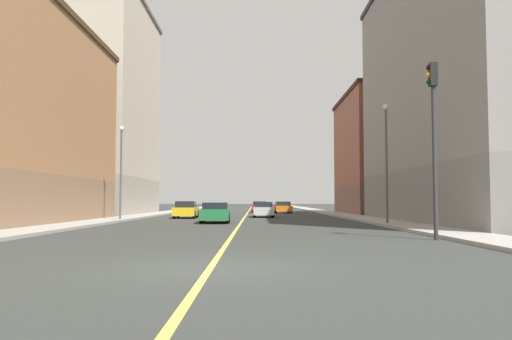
# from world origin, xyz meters

# --- Properties ---
(ground_plane) EXTENTS (400.00, 400.00, 0.00)m
(ground_plane) POSITION_xyz_m (0.00, 0.00, 0.00)
(ground_plane) COLOR #323431
(ground_plane) RESTS_ON ground
(sidewalk_left) EXTENTS (2.52, 168.00, 0.15)m
(sidewalk_left) POSITION_xyz_m (9.46, 49.00, 0.07)
(sidewalk_left) COLOR #9E9B93
(sidewalk_left) RESTS_ON ground
(sidewalk_right) EXTENTS (2.52, 168.00, 0.15)m
(sidewalk_right) POSITION_xyz_m (-9.46, 49.00, 0.07)
(sidewalk_right) COLOR #9E9B93
(sidewalk_right) RESTS_ON ground
(lane_center_stripe) EXTENTS (0.16, 154.00, 0.01)m
(lane_center_stripe) POSITION_xyz_m (0.00, 49.00, 0.01)
(lane_center_stripe) COLOR #E5D14C
(lane_center_stripe) RESTS_ON ground
(building_left_near) EXTENTS (11.65, 25.29, 18.34)m
(building_left_near) POSITION_xyz_m (16.40, 22.44, 9.18)
(building_left_near) COLOR slate
(building_left_near) RESTS_ON ground
(building_left_mid) EXTENTS (11.65, 16.15, 13.02)m
(building_left_mid) POSITION_xyz_m (16.40, 44.76, 6.52)
(building_left_mid) COLOR brown
(building_left_mid) RESTS_ON ground
(building_right_midblock) EXTENTS (11.65, 18.06, 22.31)m
(building_right_midblock) POSITION_xyz_m (-16.40, 42.38, 11.16)
(building_right_midblock) COLOR #9D9688
(building_right_midblock) RESTS_ON ground
(traffic_light_left_near) EXTENTS (0.40, 0.32, 6.77)m
(traffic_light_left_near) POSITION_xyz_m (7.79, 8.11, 4.32)
(traffic_light_left_near) COLOR #2D2D2D
(traffic_light_left_near) RESTS_ON ground
(street_lamp_left_near) EXTENTS (0.36, 0.36, 7.13)m
(street_lamp_left_near) POSITION_xyz_m (8.80, 19.31, 4.47)
(street_lamp_left_near) COLOR #4C4C51
(street_lamp_left_near) RESTS_ON ground
(street_lamp_right_near) EXTENTS (0.36, 0.36, 6.76)m
(street_lamp_right_near) POSITION_xyz_m (-8.80, 25.98, 4.27)
(street_lamp_right_near) COLOR #4C4C51
(street_lamp_right_near) RESTS_ON ground
(car_red) EXTENTS (2.06, 4.50, 1.35)m
(car_red) POSITION_xyz_m (1.51, 53.85, 0.66)
(car_red) COLOR red
(car_red) RESTS_ON ground
(car_orange) EXTENTS (2.09, 4.58, 1.35)m
(car_orange) POSITION_xyz_m (4.14, 49.62, 0.66)
(car_orange) COLOR orange
(car_orange) RESTS_ON ground
(car_silver) EXTENTS (1.82, 4.44, 1.35)m
(car_silver) POSITION_xyz_m (1.67, 34.73, 0.66)
(car_silver) COLOR silver
(car_silver) RESTS_ON ground
(car_green) EXTENTS (2.04, 4.62, 1.35)m
(car_green) POSITION_xyz_m (-1.70, 23.17, 0.67)
(car_green) COLOR #1E6B38
(car_green) RESTS_ON ground
(car_yellow) EXTENTS (1.91, 4.10, 1.42)m
(car_yellow) POSITION_xyz_m (-4.88, 32.13, 0.68)
(car_yellow) COLOR gold
(car_yellow) RESTS_ON ground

